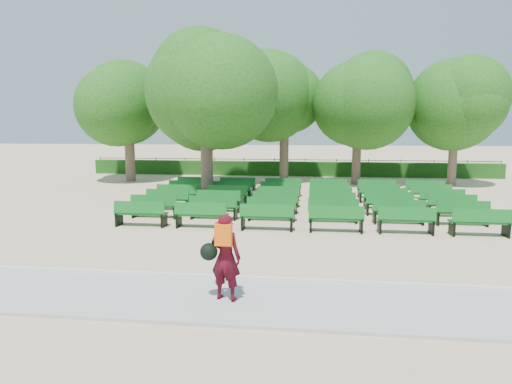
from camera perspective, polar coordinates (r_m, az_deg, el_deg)
ground at (r=15.66m, az=1.45°, el=-3.48°), size 120.00×120.00×0.00m
paving at (r=8.60m, az=-3.66°, el=-13.32°), size 30.00×2.20×0.06m
curb at (r=9.66m, az=-2.35°, el=-10.73°), size 30.00×0.12×0.10m
hedge at (r=29.42m, az=4.21°, el=2.93°), size 26.00×0.70×0.90m
fence at (r=29.86m, az=4.24°, el=2.14°), size 26.00×0.10×1.02m
tree_line at (r=25.50m, az=3.72°, el=1.09°), size 21.80×6.80×7.04m
bench_array at (r=17.51m, az=5.99°, el=-1.97°), size 1.68×0.61×1.04m
tree_among at (r=18.87m, az=-6.29°, el=12.00°), size 4.90×4.90×6.65m
person at (r=8.28m, az=-4.00°, el=-7.97°), size 0.78×0.52×1.59m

